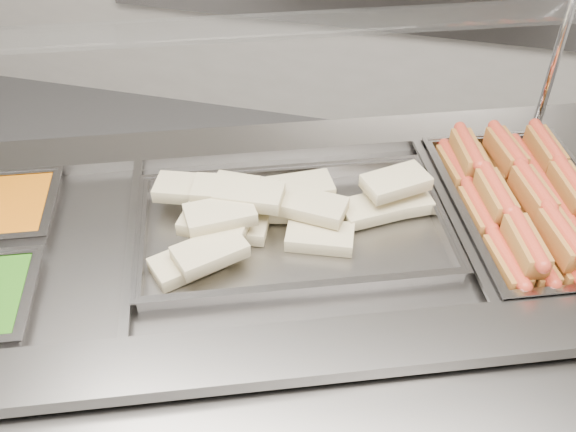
% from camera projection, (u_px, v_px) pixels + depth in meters
% --- Properties ---
extents(steam_counter, '(2.21, 1.56, 0.97)m').
position_uv_depth(steam_counter, '(270.00, 349.00, 1.88)').
color(steam_counter, gray).
rests_on(steam_counter, ground).
extents(sneeze_guard, '(1.77, 0.93, 0.47)m').
position_uv_depth(sneeze_guard, '(252.00, 31.00, 1.48)').
color(sneeze_guard, silver).
rests_on(sneeze_guard, steam_counter).
extents(pan_hotdogs, '(0.56, 0.68, 0.11)m').
position_uv_depth(pan_hotdogs, '(526.00, 217.00, 1.65)').
color(pan_hotdogs, gray).
rests_on(pan_hotdogs, steam_counter).
extents(pan_wraps, '(0.84, 0.67, 0.08)m').
position_uv_depth(pan_wraps, '(292.00, 232.00, 1.59)').
color(pan_wraps, gray).
rests_on(pan_wraps, steam_counter).
extents(hotdogs_in_buns, '(0.50, 0.60, 0.13)m').
position_uv_depth(hotdogs_in_buns, '(530.00, 203.00, 1.61)').
color(hotdogs_in_buns, '#93511E').
rests_on(hotdogs_in_buns, pan_hotdogs).
extents(tortilla_wraps, '(0.70, 0.51, 0.11)m').
position_uv_depth(tortilla_wraps, '(272.00, 210.00, 1.58)').
color(tortilla_wraps, tan).
rests_on(tortilla_wraps, pan_wraps).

